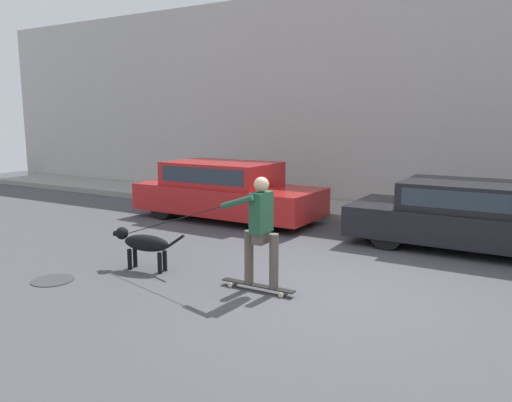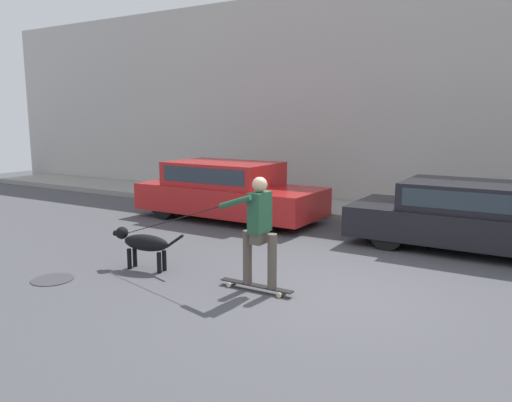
{
  "view_description": "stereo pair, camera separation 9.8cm",
  "coord_description": "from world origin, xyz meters",
  "views": [
    {
      "loc": [
        2.41,
        -6.16,
        2.4
      ],
      "look_at": [
        -1.95,
        1.24,
        0.95
      ],
      "focal_mm": 35.0,
      "sensor_mm": 36.0,
      "label": 1
    },
    {
      "loc": [
        2.5,
        -6.11,
        2.4
      ],
      "look_at": [
        -1.95,
        1.24,
        0.95
      ],
      "focal_mm": 35.0,
      "sensor_mm": 36.0,
      "label": 2
    }
  ],
  "objects": [
    {
      "name": "parked_car_1",
      "position": [
        1.29,
        3.5,
        0.6
      ],
      "size": [
        4.45,
        1.84,
        1.24
      ],
      "rotation": [
        0.0,
        0.0,
        -0.0
      ],
      "color": "black",
      "rests_on": "ground_plane"
    },
    {
      "name": "back_wall",
      "position": [
        0.0,
        6.75,
        2.87
      ],
      "size": [
        32.0,
        0.3,
        5.74
      ],
      "color": "#B2ADA8",
      "rests_on": "ground_plane"
    },
    {
      "name": "sidewalk_curb",
      "position": [
        0.0,
        5.59,
        0.08
      ],
      "size": [
        30.0,
        1.99,
        0.16
      ],
      "color": "gray",
      "rests_on": "ground_plane"
    },
    {
      "name": "dog",
      "position": [
        -3.0,
        -0.48,
        0.43
      ],
      "size": [
        1.29,
        0.37,
        0.66
      ],
      "rotation": [
        0.0,
        0.0,
        3.28
      ],
      "color": "black",
      "rests_on": "ground_plane"
    },
    {
      "name": "skateboarder",
      "position": [
        -0.92,
        -0.4,
        0.92
      ],
      "size": [
        3.02,
        0.53,
        1.61
      ],
      "rotation": [
        0.0,
        0.0,
        3.14
      ],
      "color": "beige",
      "rests_on": "ground_plane"
    },
    {
      "name": "manhole_cover",
      "position": [
        -3.8,
        -1.58,
        0.01
      ],
      "size": [
        0.61,
        0.61,
        0.01
      ],
      "color": "#38383D",
      "rests_on": "ground_plane"
    },
    {
      "name": "ground_plane",
      "position": [
        0.0,
        0.0,
        0.0
      ],
      "size": [
        36.0,
        36.0,
        0.0
      ],
      "primitive_type": "plane",
      "color": "#47474C"
    },
    {
      "name": "parked_car_0",
      "position": [
        -4.1,
        3.5,
        0.67
      ],
      "size": [
        4.43,
        1.84,
        1.36
      ],
      "rotation": [
        0.0,
        0.0,
        -0.01
      ],
      "color": "black",
      "rests_on": "ground_plane"
    }
  ]
}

